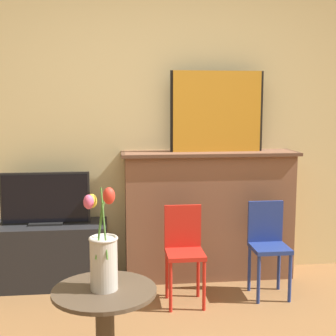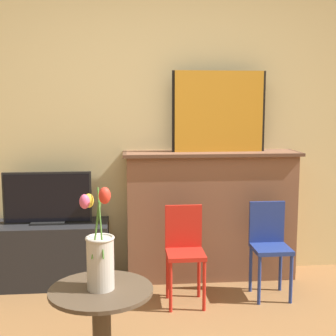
# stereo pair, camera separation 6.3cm
# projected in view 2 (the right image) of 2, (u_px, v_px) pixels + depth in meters

# --- Properties ---
(wall_back) EXTENTS (8.00, 0.06, 2.70)m
(wall_back) POSITION_uv_depth(u_px,v_px,m) (155.00, 110.00, 3.81)
(wall_back) COLOR beige
(wall_back) RESTS_ON ground
(fireplace_mantel) EXTENTS (1.40, 0.36, 1.03)m
(fireplace_mantel) POSITION_uv_depth(u_px,v_px,m) (210.00, 213.00, 3.77)
(fireplace_mantel) COLOR brown
(fireplace_mantel) RESTS_ON ground
(painting) EXTENTS (0.74, 0.03, 0.63)m
(painting) POSITION_uv_depth(u_px,v_px,m) (219.00, 112.00, 3.67)
(painting) COLOR black
(painting) RESTS_ON fireplace_mantel
(tv_stand) EXTENTS (0.92, 0.38, 0.49)m
(tv_stand) POSITION_uv_depth(u_px,v_px,m) (49.00, 254.00, 3.65)
(tv_stand) COLOR #232326
(tv_stand) RESTS_ON ground
(tv_monitor) EXTENTS (0.67, 0.12, 0.40)m
(tv_monitor) POSITION_uv_depth(u_px,v_px,m) (48.00, 199.00, 3.59)
(tv_monitor) COLOR black
(tv_monitor) RESTS_ON tv_stand
(chair_red) EXTENTS (0.26, 0.26, 0.69)m
(chair_red) POSITION_uv_depth(u_px,v_px,m) (185.00, 247.00, 3.30)
(chair_red) COLOR red
(chair_red) RESTS_ON ground
(chair_blue) EXTENTS (0.26, 0.26, 0.69)m
(chair_blue) POSITION_uv_depth(u_px,v_px,m) (269.00, 242.00, 3.42)
(chair_blue) COLOR navy
(chair_blue) RESTS_ON ground
(side_table) EXTENTS (0.51, 0.51, 0.51)m
(side_table) POSITION_uv_depth(u_px,v_px,m) (102.00, 323.00, 2.31)
(side_table) COLOR #4C3D2D
(side_table) RESTS_ON ground
(vase_tulips) EXTENTS (0.15, 0.23, 0.53)m
(vase_tulips) POSITION_uv_depth(u_px,v_px,m) (100.00, 255.00, 2.25)
(vase_tulips) COLOR beige
(vase_tulips) RESTS_ON side_table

